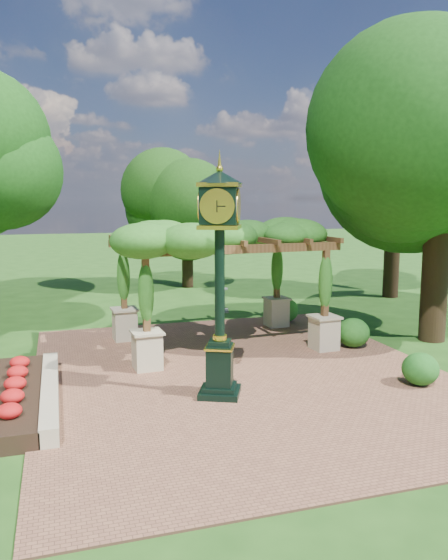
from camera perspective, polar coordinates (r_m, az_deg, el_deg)
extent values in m
plane|color=#1E4714|center=(13.08, 3.29, -11.15)|extent=(120.00, 120.00, 0.00)
cube|color=brown|center=(13.96, 1.84, -9.77)|extent=(10.00, 12.00, 0.04)
cube|color=#C6B793|center=(12.75, -17.72, -11.14)|extent=(0.35, 5.00, 0.40)
cube|color=red|center=(12.81, -21.83, -11.35)|extent=(1.50, 5.00, 0.36)
cube|color=black|center=(12.46, -0.44, -11.63)|extent=(1.17, 1.17, 0.13)
cube|color=black|center=(12.27, -0.44, -9.01)|extent=(0.73, 0.73, 0.99)
cube|color=yellow|center=(12.15, -0.45, -7.02)|extent=(0.82, 0.82, 0.04)
cylinder|color=black|center=(11.84, -0.45, -0.31)|extent=(0.29, 0.29, 2.54)
cube|color=black|center=(11.70, -0.46, 7.74)|extent=(1.02, 1.02, 0.77)
cylinder|color=beige|center=(11.31, -0.73, 7.71)|extent=(0.62, 0.30, 0.66)
cone|color=black|center=(11.71, -0.47, 10.72)|extent=(1.31, 1.31, 0.28)
sphere|color=yellow|center=(11.72, -0.47, 11.53)|extent=(0.15, 0.15, 0.15)
cube|color=beige|center=(14.30, -8.02, -7.34)|extent=(0.72, 0.72, 0.94)
cube|color=brown|center=(13.97, -8.15, -1.45)|extent=(0.18, 0.18, 1.94)
cube|color=beige|center=(16.21, 10.41, -5.50)|extent=(0.72, 0.72, 0.94)
cube|color=brown|center=(15.92, 10.56, -0.28)|extent=(0.18, 0.18, 1.94)
cube|color=beige|center=(17.29, -10.33, -4.62)|extent=(0.72, 0.72, 0.94)
cube|color=brown|center=(17.01, -10.46, 0.28)|extent=(0.18, 0.18, 1.94)
cube|color=beige|center=(18.90, 5.50, -3.39)|extent=(0.72, 0.72, 0.94)
cube|color=brown|center=(18.65, 5.56, 1.10)|extent=(0.18, 0.18, 1.94)
cube|color=brown|center=(14.61, 1.84, 3.24)|extent=(6.07, 0.53, 0.23)
cube|color=brown|center=(17.54, -2.10, 4.12)|extent=(6.07, 0.53, 0.23)
ellipsoid|color=#28621C|center=(16.05, -0.31, 4.73)|extent=(6.30, 4.14, 1.05)
cube|color=gray|center=(21.40, -0.26, -3.21)|extent=(0.61, 0.61, 0.09)
cylinder|color=gray|center=(21.32, -0.26, -2.10)|extent=(0.31, 0.31, 0.85)
cylinder|color=gray|center=(21.24, -0.26, -0.92)|extent=(0.58, 0.58, 0.05)
ellipsoid|color=#1A5418|center=(13.80, 19.83, -8.74)|extent=(1.06, 1.06, 0.77)
ellipsoid|color=#215B19|center=(16.65, 13.36, -5.37)|extent=(1.23, 1.23, 0.86)
ellipsoid|color=#286B1F|center=(19.53, 6.40, -3.14)|extent=(1.23, 1.23, 0.86)
cylinder|color=#2F1F13|center=(27.26, -3.83, 1.63)|extent=(0.56, 0.56, 2.28)
ellipsoid|color=#15360D|center=(27.07, -3.89, 7.81)|extent=(3.90, 3.90, 3.59)
cylinder|color=black|center=(25.51, 17.12, 2.25)|extent=(0.69, 0.69, 3.56)
ellipsoid|color=#1F5317|center=(25.45, 17.59, 12.59)|extent=(4.56, 4.56, 5.63)
cylinder|color=black|center=(18.05, 21.15, -0.05)|extent=(0.80, 0.80, 3.78)
ellipsoid|color=#13390E|center=(18.03, 22.01, 15.47)|extent=(5.67, 5.67, 5.97)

